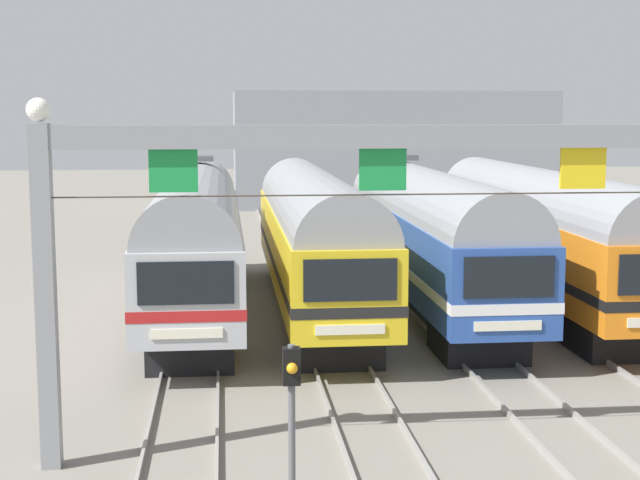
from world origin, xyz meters
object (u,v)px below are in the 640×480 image
at_px(commuter_train_stainless, 196,234).
at_px(catenary_gantry, 483,197).
at_px(commuter_train_orange, 542,230).
at_px(commuter_train_blue, 429,231).
at_px(yard_signal_mast, 292,400).
at_px(commuter_train_yellow, 314,233).

relative_size(commuter_train_stainless, catenary_gantry, 1.06).
bearing_deg(commuter_train_stainless, commuter_train_orange, -0.02).
relative_size(commuter_train_blue, commuter_train_orange, 1.00).
bearing_deg(yard_signal_mast, commuter_train_orange, 59.25).
height_order(catenary_gantry, yard_signal_mast, catenary_gantry).
relative_size(commuter_train_stainless, yard_signal_mast, 5.97).
bearing_deg(commuter_train_orange, commuter_train_yellow, 180.00).
height_order(commuter_train_stainless, commuter_train_orange, commuter_train_stainless).
relative_size(commuter_train_yellow, catenary_gantry, 1.06).
bearing_deg(commuter_train_yellow, yard_signal_mast, -96.79).
xyz_separation_m(commuter_train_orange, catenary_gantry, (-5.89, -13.49, 2.41)).
xyz_separation_m(commuter_train_stainless, commuter_train_yellow, (3.93, -0.00, -0.00)).
bearing_deg(commuter_train_orange, yard_signal_mast, -120.75).
height_order(commuter_train_stainless, yard_signal_mast, commuter_train_stainless).
distance_m(commuter_train_orange, catenary_gantry, 14.92).
height_order(commuter_train_blue, catenary_gantry, catenary_gantry).
xyz_separation_m(commuter_train_orange, yard_signal_mast, (-9.82, -16.50, -0.58)).
distance_m(commuter_train_stainless, commuter_train_orange, 11.78).
height_order(commuter_train_orange, catenary_gantry, catenary_gantry).
distance_m(commuter_train_blue, yard_signal_mast, 17.53).
xyz_separation_m(commuter_train_yellow, catenary_gantry, (1.96, -13.49, 2.41)).
distance_m(commuter_train_yellow, catenary_gantry, 13.85).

